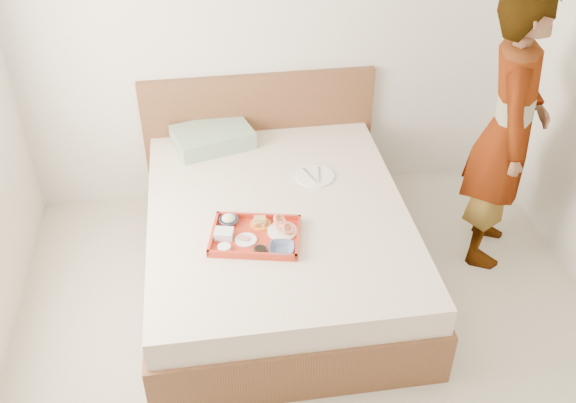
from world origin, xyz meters
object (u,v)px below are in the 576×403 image
(bed, at_px, (278,242))
(dinner_plate, at_px, (315,176))
(tray, at_px, (255,236))
(person, at_px, (508,131))

(bed, xyz_separation_m, dinner_plate, (0.28, 0.30, 0.27))
(bed, relative_size, tray, 4.01)
(bed, xyz_separation_m, person, (1.42, 0.06, 0.64))
(dinner_plate, distance_m, person, 1.22)
(bed, bearing_deg, tray, -121.47)
(tray, distance_m, person, 1.65)
(tray, xyz_separation_m, dinner_plate, (0.45, 0.56, -0.02))
(tray, xyz_separation_m, person, (1.58, 0.33, 0.35))
(bed, xyz_separation_m, tray, (-0.16, -0.26, 0.29))
(bed, height_order, dinner_plate, dinner_plate)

